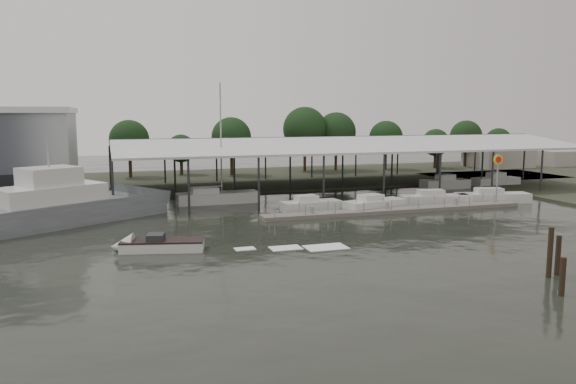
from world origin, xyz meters
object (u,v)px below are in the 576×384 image
object	(u,v)px
shell_fuel_sign	(498,170)
grey_trawler	(65,206)
speedboat_underway	(155,245)
white_sailboat	(216,197)

from	to	relation	value
shell_fuel_sign	grey_trawler	world-z (taller)	grey_trawler
grey_trawler	speedboat_underway	distance (m)	14.62
speedboat_underway	grey_trawler	bearing A→B (deg)	-48.83
shell_fuel_sign	speedboat_underway	distance (m)	37.64
shell_fuel_sign	white_sailboat	xyz separation A→B (m)	(-28.06, 11.32, -3.27)
grey_trawler	speedboat_underway	world-z (taller)	grey_trawler
shell_fuel_sign	speedboat_underway	size ratio (longest dim) A/B	0.32
shell_fuel_sign	grey_trawler	distance (m)	43.48
shell_fuel_sign	speedboat_underway	world-z (taller)	shell_fuel_sign
shell_fuel_sign	grey_trawler	xyz separation A→B (m)	(-43.22, 4.13, -2.35)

